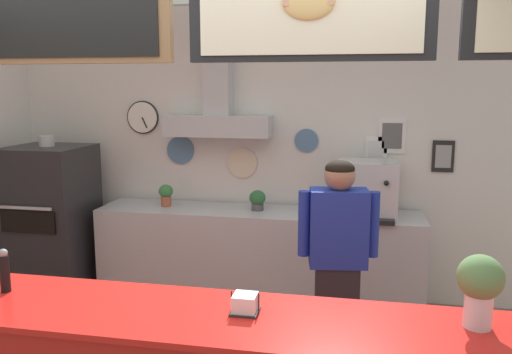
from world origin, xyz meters
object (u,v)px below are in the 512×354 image
at_px(shop_worker, 337,263).
at_px(basil_vase, 480,287).
at_px(espresso_machine, 367,189).
at_px(potted_rosemary, 319,202).
at_px(pizza_oven, 52,224).
at_px(potted_sage, 257,200).
at_px(napkin_holder, 245,304).
at_px(potted_basil, 166,194).
at_px(pepper_grinder, 4,271).

relative_size(shop_worker, basil_vase, 4.76).
bearing_deg(espresso_machine, potted_rosemary, 176.90).
distance_m(pizza_oven, shop_worker, 2.88).
height_order(potted_rosemary, potted_sage, potted_rosemary).
bearing_deg(shop_worker, potted_sage, -64.41).
bearing_deg(pizza_oven, espresso_machine, 4.02).
xyz_separation_m(shop_worker, potted_rosemary, (-0.22, 1.14, 0.17)).
bearing_deg(napkin_holder, shop_worker, 72.93).
xyz_separation_m(shop_worker, napkin_holder, (-0.38, -1.23, 0.19)).
distance_m(shop_worker, potted_basil, 2.04).
distance_m(shop_worker, espresso_machine, 1.17).
relative_size(shop_worker, potted_sage, 8.44).
height_order(espresso_machine, basil_vase, espresso_machine).
distance_m(potted_rosemary, potted_sage, 0.56).
distance_m(pizza_oven, potted_basil, 1.13).
bearing_deg(potted_basil, pepper_grinder, -89.44).
bearing_deg(espresso_machine, potted_sage, 177.43).
distance_m(pepper_grinder, basil_vase, 2.31).
bearing_deg(potted_rosemary, napkin_holder, -93.77).
height_order(potted_sage, napkin_holder, potted_sage).
xyz_separation_m(pizza_oven, espresso_machine, (2.93, 0.21, 0.41)).
relative_size(pizza_oven, potted_rosemary, 8.41).
bearing_deg(potted_rosemary, potted_sage, 177.82).
xyz_separation_m(pizza_oven, potted_basil, (1.06, 0.24, 0.29)).
height_order(espresso_machine, napkin_holder, espresso_machine).
relative_size(shop_worker, pepper_grinder, 6.83).
height_order(espresso_machine, pepper_grinder, espresso_machine).
xyz_separation_m(espresso_machine, potted_sage, (-0.98, 0.04, -0.14)).
bearing_deg(potted_rosemary, pepper_grinder, -121.16).
relative_size(pizza_oven, potted_basil, 7.68).
relative_size(pepper_grinder, basil_vase, 0.70).
height_order(shop_worker, basil_vase, shop_worker).
bearing_deg(potted_sage, shop_worker, -55.91).
distance_m(potted_sage, pepper_grinder, 2.53).
relative_size(pizza_oven, shop_worker, 1.02).
distance_m(potted_basil, basil_vase, 3.30).
xyz_separation_m(pizza_oven, shop_worker, (2.73, -0.91, 0.10)).
bearing_deg(basil_vase, napkin_holder, -177.21).
bearing_deg(shop_worker, basil_vase, 110.74).
relative_size(basil_vase, napkin_holder, 2.39).
bearing_deg(potted_basil, potted_rosemary, -0.57).
bearing_deg(basil_vase, pizza_oven, 148.37).
xyz_separation_m(espresso_machine, potted_rosemary, (-0.42, 0.02, -0.14)).
bearing_deg(shop_worker, napkin_holder, 64.42).
bearing_deg(potted_sage, potted_rosemary, -2.18).
bearing_deg(espresso_machine, potted_basil, 178.87).
height_order(pizza_oven, potted_rosemary, pizza_oven).
distance_m(shop_worker, napkin_holder, 1.30).
height_order(shop_worker, potted_sage, shop_worker).
xyz_separation_m(espresso_machine, potted_basil, (-1.87, 0.04, -0.12)).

